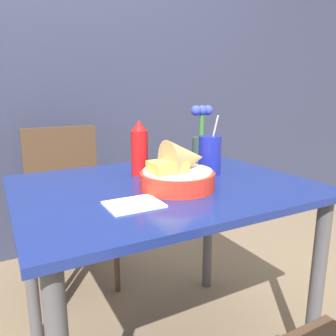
{
  "coord_description": "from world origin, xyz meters",
  "views": [
    {
      "loc": [
        -0.52,
        -0.99,
        1.04
      ],
      "look_at": [
        0.0,
        -0.02,
        0.79
      ],
      "focal_mm": 35.0,
      "sensor_mm": 36.0,
      "label": 1
    }
  ],
  "objects_px": {
    "chair_far_window": "(66,191)",
    "flower_vase": "(201,140)",
    "ketchup_bottle": "(139,149)",
    "drink_cup": "(210,156)",
    "food_basket": "(180,171)"
  },
  "relations": [
    {
      "from": "drink_cup",
      "to": "flower_vase",
      "type": "relative_size",
      "value": 0.88
    },
    {
      "from": "flower_vase",
      "to": "food_basket",
      "type": "bearing_deg",
      "value": -134.13
    },
    {
      "from": "ketchup_bottle",
      "to": "drink_cup",
      "type": "xyz_separation_m",
      "value": [
        0.25,
        -0.11,
        -0.03
      ]
    },
    {
      "from": "ketchup_bottle",
      "to": "drink_cup",
      "type": "height_order",
      "value": "drink_cup"
    },
    {
      "from": "drink_cup",
      "to": "flower_vase",
      "type": "xyz_separation_m",
      "value": [
        0.08,
        0.17,
        0.04
      ]
    },
    {
      "from": "chair_far_window",
      "to": "food_basket",
      "type": "xyz_separation_m",
      "value": [
        0.21,
        -0.87,
        0.28
      ]
    },
    {
      "from": "chair_far_window",
      "to": "flower_vase",
      "type": "bearing_deg",
      "value": -49.77
    },
    {
      "from": "chair_far_window",
      "to": "ketchup_bottle",
      "type": "height_order",
      "value": "ketchup_bottle"
    },
    {
      "from": "drink_cup",
      "to": "flower_vase",
      "type": "distance_m",
      "value": 0.19
    },
    {
      "from": "chair_far_window",
      "to": "food_basket",
      "type": "height_order",
      "value": "food_basket"
    },
    {
      "from": "flower_vase",
      "to": "drink_cup",
      "type": "bearing_deg",
      "value": -113.84
    },
    {
      "from": "chair_far_window",
      "to": "flower_vase",
      "type": "height_order",
      "value": "flower_vase"
    },
    {
      "from": "chair_far_window",
      "to": "flower_vase",
      "type": "relative_size",
      "value": 3.29
    },
    {
      "from": "food_basket",
      "to": "ketchup_bottle",
      "type": "bearing_deg",
      "value": 100.15
    },
    {
      "from": "ketchup_bottle",
      "to": "flower_vase",
      "type": "distance_m",
      "value": 0.33
    }
  ]
}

